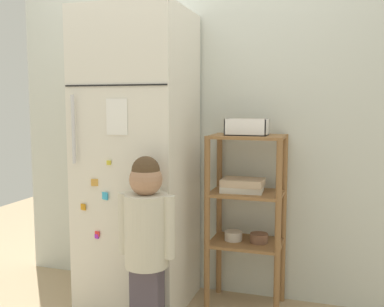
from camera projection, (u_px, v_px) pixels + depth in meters
name	position (u px, v px, depth m)	size (l,w,h in m)	color
ground_plane	(176.00, 307.00, 2.78)	(6.00, 6.00, 0.00)	tan
kitchen_wall_back	(192.00, 120.00, 2.98)	(2.58, 0.03, 2.34)	silver
refrigerator	(138.00, 161.00, 2.78)	(0.64, 0.63, 1.84)	silver
child_standing	(147.00, 230.00, 2.35)	(0.32, 0.24, 1.00)	#504753
pantry_shelf_unit	(246.00, 203.00, 2.72)	(0.46, 0.34, 1.09)	olive
fruit_bin	(246.00, 128.00, 2.65)	(0.25, 0.15, 0.10)	white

